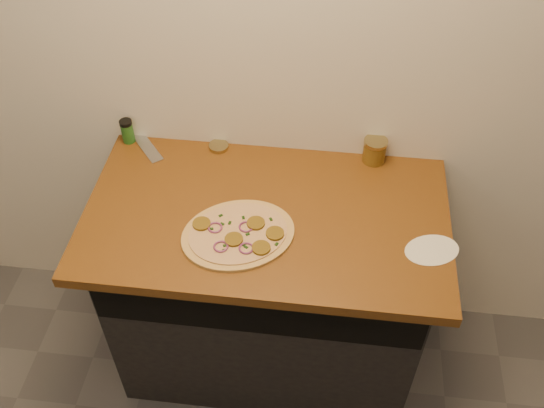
# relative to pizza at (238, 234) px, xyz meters

# --- Properties ---
(cabinet) EXTENTS (1.10, 0.60, 0.86)m
(cabinet) POSITION_rel_pizza_xyz_m (0.07, 0.14, -0.48)
(cabinet) COLOR black
(cabinet) RESTS_ON ground
(countertop) EXTENTS (1.20, 0.70, 0.04)m
(countertop) POSITION_rel_pizza_xyz_m (0.07, 0.11, -0.03)
(countertop) COLOR brown
(countertop) RESTS_ON cabinet
(pizza) EXTENTS (0.47, 0.47, 0.02)m
(pizza) POSITION_rel_pizza_xyz_m (0.00, 0.00, 0.00)
(pizza) COLOR tan
(pizza) RESTS_ON countertop
(chefs_knife) EXTENTS (0.25, 0.29, 0.02)m
(chefs_knife) POSITION_rel_pizza_xyz_m (-0.47, 0.47, -0.00)
(chefs_knife) COLOR #B7BAC1
(chefs_knife) RESTS_ON countertop
(mason_jar_lid) EXTENTS (0.08, 0.08, 0.02)m
(mason_jar_lid) POSITION_rel_pizza_xyz_m (-0.14, 0.41, -0.00)
(mason_jar_lid) COLOR #9C8D5A
(mason_jar_lid) RESTS_ON countertop
(salsa_jar) EXTENTS (0.08, 0.08, 0.09)m
(salsa_jar) POSITION_rel_pizza_xyz_m (0.42, 0.41, 0.04)
(salsa_jar) COLOR maroon
(salsa_jar) RESTS_ON countertop
(spice_shaker) EXTENTS (0.05, 0.05, 0.09)m
(spice_shaker) POSITION_rel_pizza_xyz_m (-0.48, 0.41, 0.04)
(spice_shaker) COLOR #22591C
(spice_shaker) RESTS_ON countertop
(flour_spill) EXTENTS (0.23, 0.23, 0.00)m
(flour_spill) POSITION_rel_pizza_xyz_m (0.60, 0.01, -0.01)
(flour_spill) COLOR silver
(flour_spill) RESTS_ON countertop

